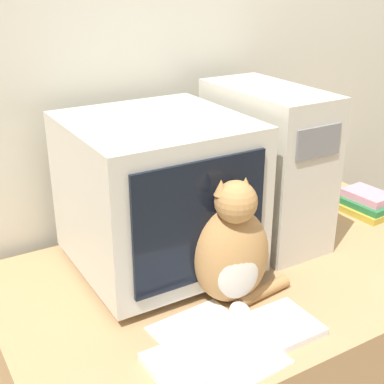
{
  "coord_description": "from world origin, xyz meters",
  "views": [
    {
      "loc": [
        -0.84,
        -0.66,
        1.55
      ],
      "look_at": [
        -0.19,
        0.44,
        1.01
      ],
      "focal_mm": 50.0,
      "sensor_mm": 36.0,
      "label": 1
    }
  ],
  "objects_px": {
    "computer_tower": "(265,164)",
    "book_stack": "(366,202)",
    "cat": "(232,251)",
    "keyboard": "(236,343)",
    "crt_monitor": "(158,193)",
    "pen": "(199,336)"
  },
  "relations": [
    {
      "from": "cat",
      "to": "book_stack",
      "type": "height_order",
      "value": "cat"
    },
    {
      "from": "keyboard",
      "to": "cat",
      "type": "bearing_deg",
      "value": 59.35
    },
    {
      "from": "crt_monitor",
      "to": "keyboard",
      "type": "height_order",
      "value": "crt_monitor"
    },
    {
      "from": "cat",
      "to": "computer_tower",
      "type": "bearing_deg",
      "value": 57.05
    },
    {
      "from": "crt_monitor",
      "to": "cat",
      "type": "bearing_deg",
      "value": -73.89
    },
    {
      "from": "crt_monitor",
      "to": "cat",
      "type": "xyz_separation_m",
      "value": [
        0.07,
        -0.26,
        -0.08
      ]
    },
    {
      "from": "pen",
      "to": "crt_monitor",
      "type": "bearing_deg",
      "value": 77.44
    },
    {
      "from": "computer_tower",
      "to": "book_stack",
      "type": "distance_m",
      "value": 0.48
    },
    {
      "from": "keyboard",
      "to": "pen",
      "type": "distance_m",
      "value": 0.09
    },
    {
      "from": "book_stack",
      "to": "pen",
      "type": "xyz_separation_m",
      "value": [
        -0.88,
        -0.3,
        -0.03
      ]
    },
    {
      "from": "computer_tower",
      "to": "keyboard",
      "type": "bearing_deg",
      "value": -133.19
    },
    {
      "from": "book_stack",
      "to": "cat",
      "type": "bearing_deg",
      "value": -163.64
    },
    {
      "from": "crt_monitor",
      "to": "pen",
      "type": "bearing_deg",
      "value": -102.56
    },
    {
      "from": "crt_monitor",
      "to": "computer_tower",
      "type": "distance_m",
      "value": 0.38
    },
    {
      "from": "crt_monitor",
      "to": "book_stack",
      "type": "xyz_separation_m",
      "value": [
        0.81,
        -0.04,
        -0.19
      ]
    },
    {
      "from": "crt_monitor",
      "to": "pen",
      "type": "relative_size",
      "value": 3.53
    },
    {
      "from": "keyboard",
      "to": "computer_tower",
      "type": "bearing_deg",
      "value": 46.81
    },
    {
      "from": "computer_tower",
      "to": "keyboard",
      "type": "distance_m",
      "value": 0.63
    },
    {
      "from": "computer_tower",
      "to": "book_stack",
      "type": "xyz_separation_m",
      "value": [
        0.43,
        -0.05,
        -0.21
      ]
    },
    {
      "from": "keyboard",
      "to": "book_stack",
      "type": "distance_m",
      "value": 0.91
    },
    {
      "from": "cat",
      "to": "book_stack",
      "type": "bearing_deg",
      "value": 32.36
    },
    {
      "from": "keyboard",
      "to": "pen",
      "type": "bearing_deg",
      "value": 127.66
    }
  ]
}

